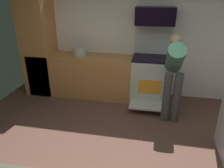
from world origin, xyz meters
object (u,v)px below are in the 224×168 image
(oven_range, at_px, (150,78))
(stock_pot, at_px, (80,51))
(person_cook, at_px, (174,72))
(microwave, at_px, (155,16))

(oven_range, bearing_deg, stock_pot, 179.51)
(person_cook, relative_size, stock_pot, 5.26)
(microwave, bearing_deg, oven_range, -90.00)
(microwave, relative_size, person_cook, 0.50)
(oven_range, xyz_separation_m, microwave, (-0.00, 0.09, 1.21))
(oven_range, bearing_deg, microwave, 90.00)
(microwave, bearing_deg, stock_pot, -176.96)
(person_cook, distance_m, stock_pot, 1.99)
(oven_range, relative_size, microwave, 2.11)
(microwave, relative_size, stock_pot, 2.65)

